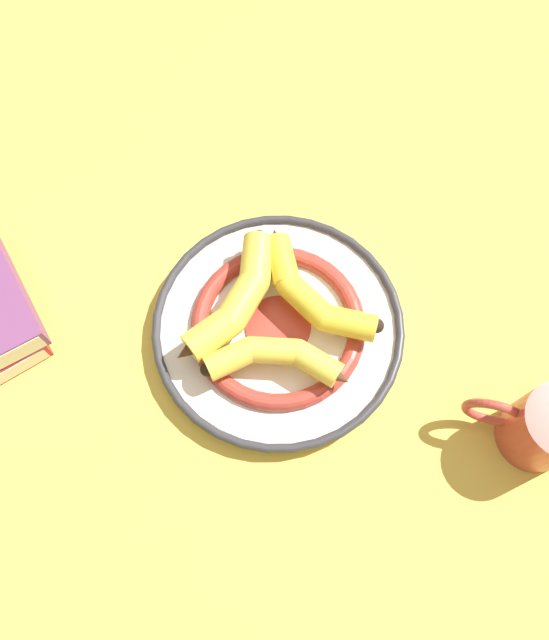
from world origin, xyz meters
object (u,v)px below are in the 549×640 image
banana_a (310,293)px  banana_b (276,358)px  coffee_mug (544,427)px  banana_c (236,301)px  decorative_bowl (274,326)px

banana_a → banana_b: size_ratio=0.99×
banana_a → coffee_mug: 0.31m
banana_c → banana_a: bearing=-54.2°
banana_a → decorative_bowl: bearing=-98.8°
banana_b → coffee_mug: coffee_mug is taller
decorative_bowl → banana_a: banana_a is taller
banana_c → coffee_mug: bearing=-85.0°
decorative_bowl → banana_a: bearing=-128.1°
banana_b → banana_a: bearing=-113.1°
decorative_bowl → banana_a: (-0.03, -0.04, 0.03)m
decorative_bowl → banana_c: 0.06m
banana_a → banana_c: 0.09m
decorative_bowl → banana_b: bearing=108.8°
decorative_bowl → banana_c: bearing=-5.9°
banana_b → decorative_bowl: bearing=-84.5°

